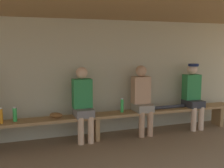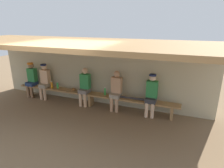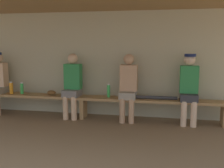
% 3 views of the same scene
% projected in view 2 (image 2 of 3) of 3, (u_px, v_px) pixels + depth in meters
% --- Properties ---
extents(ground_plane, '(24.00, 24.00, 0.00)m').
position_uv_depth(ground_plane, '(67.00, 126.00, 5.45)').
color(ground_plane, brown).
extents(back_wall, '(8.00, 0.20, 2.20)m').
position_uv_depth(back_wall, '(96.00, 73.00, 6.89)').
color(back_wall, '#B7AD8C').
rests_on(back_wall, ground).
extents(dugout_roof, '(8.00, 2.80, 0.12)m').
position_uv_depth(dugout_roof, '(75.00, 43.00, 5.38)').
color(dugout_roof, '#9E7547').
rests_on(dugout_roof, back_wall).
extents(bench, '(6.00, 0.36, 0.46)m').
position_uv_depth(bench, '(91.00, 95.00, 6.71)').
color(bench, '#9E7547').
rests_on(bench, ground).
extents(player_middle, '(0.34, 0.42, 1.34)m').
position_uv_depth(player_middle, '(116.00, 89.00, 6.29)').
color(player_middle, gray).
rests_on(player_middle, ground).
extents(player_in_red, '(0.34, 0.42, 1.34)m').
position_uv_depth(player_in_red, '(151.00, 93.00, 5.89)').
color(player_in_red, '#333338').
rests_on(player_in_red, ground).
extents(player_in_blue, '(0.34, 0.42, 1.34)m').
position_uv_depth(player_in_blue, '(85.00, 85.00, 6.69)').
color(player_in_blue, slate).
rests_on(player_in_blue, ground).
extents(player_near_post, '(0.34, 0.42, 1.34)m').
position_uv_depth(player_near_post, '(32.00, 78.00, 7.48)').
color(player_near_post, navy).
rests_on(player_near_post, ground).
extents(player_in_white, '(0.34, 0.42, 1.34)m').
position_uv_depth(player_in_white, '(45.00, 80.00, 7.27)').
color(player_in_white, gray).
rests_on(player_in_white, ground).
extents(water_bottle_clear, '(0.07, 0.07, 0.25)m').
position_uv_depth(water_bottle_clear, '(58.00, 85.00, 7.14)').
color(water_bottle_clear, green).
rests_on(water_bottle_clear, bench).
extents(water_bottle_green, '(0.08, 0.08, 0.26)m').
position_uv_depth(water_bottle_green, '(52.00, 85.00, 7.17)').
color(water_bottle_green, orange).
rests_on(water_bottle_green, bench).
extents(water_bottle_orange, '(0.06, 0.06, 0.27)m').
position_uv_depth(water_bottle_orange, '(105.00, 91.00, 6.49)').
color(water_bottle_orange, green).
rests_on(water_bottle_orange, bench).
extents(baseball_glove_worn, '(0.29, 0.29, 0.09)m').
position_uv_depth(baseball_glove_worn, '(74.00, 89.00, 6.95)').
color(baseball_glove_worn, brown).
rests_on(baseball_glove_worn, bench).
extents(baseball_bat, '(0.81, 0.08, 0.07)m').
position_uv_depth(baseball_bat, '(132.00, 98.00, 6.17)').
color(baseball_bat, '#333338').
rests_on(baseball_bat, bench).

